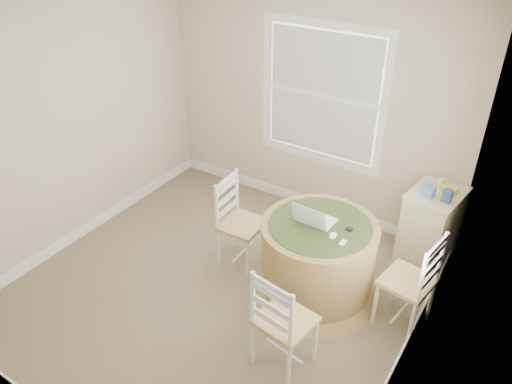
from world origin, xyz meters
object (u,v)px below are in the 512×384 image
Objects in this scene: round_table at (318,256)px; chair_right at (407,281)px; laptop at (314,219)px; corner_chest at (430,227)px; chair_left at (242,224)px; chair_near at (285,320)px.

chair_right is (0.83, 0.05, 0.06)m from round_table.
round_table is at bearing 168.84° from laptop.
round_table is 1.51× the size of corner_chest.
chair_right is at bearing -176.05° from laptop.
laptop is at bearing 167.03° from round_table.
corner_chest is at bearing -166.40° from chair_right.
round_table is 0.39m from laptop.
chair_left is 1.66m from chair_right.
round_table is 1.32× the size of chair_left.
corner_chest is at bearing 54.29° from round_table.
chair_left is at bearing -78.73° from chair_right.
chair_near is at bearing -133.78° from chair_left.
chair_near is 2.76× the size of laptop.
chair_left is 1.00× the size of chair_near.
chair_right reaches higher than corner_chest.
chair_near is (0.17, -0.91, 0.06)m from round_table.
chair_near is at bearing -79.26° from round_table.
chair_near is 2.03m from corner_chest.
chair_near is 1.16m from chair_right.
laptop is at bearing -120.75° from corner_chest.
chair_right is (0.66, 0.96, 0.00)m from chair_near.
chair_left is 0.83m from laptop.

